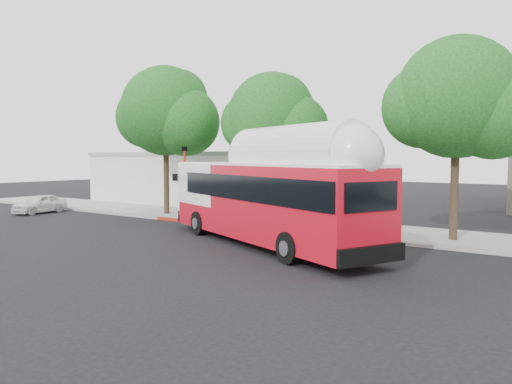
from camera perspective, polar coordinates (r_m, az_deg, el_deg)
ground at (r=23.22m, az=-4.50°, el=-5.55°), size 120.00×120.00×0.00m
sidewalk at (r=28.41m, az=4.05°, el=-3.64°), size 60.00×5.00×0.15m
curb_strip at (r=26.26m, az=1.04°, el=-4.26°), size 60.00×0.30×0.15m
red_curb_segment at (r=28.06m, az=-4.00°, el=-3.72°), size 10.00×0.32×0.16m
street_tree_left at (r=32.90m, az=-9.65°, el=8.75°), size 6.67×5.80×9.74m
street_tree_mid at (r=28.18m, az=2.59°, el=8.19°), size 5.75×5.00×8.62m
street_tree_right at (r=24.01m, az=23.03°, el=9.44°), size 6.21×5.40×9.18m
low_commercial_bldg at (r=42.70m, az=-6.63°, el=1.70°), size 16.20×10.20×4.25m
transit_bus at (r=21.51m, az=1.24°, el=-1.13°), size 13.72×7.70×4.11m
parked_car at (r=37.33m, az=-23.48°, el=-1.24°), size 4.04×2.19×1.30m
signal_pole at (r=30.34m, az=-8.14°, el=1.03°), size 0.13×0.42×4.47m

